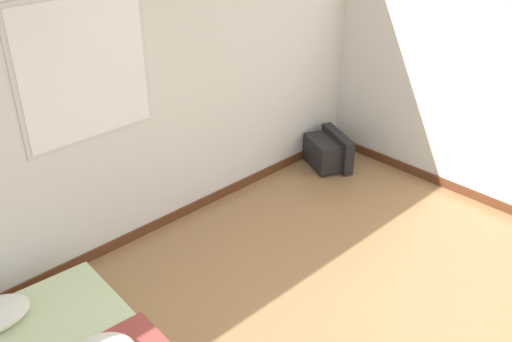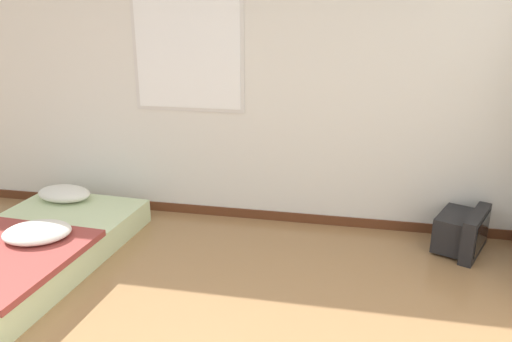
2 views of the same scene
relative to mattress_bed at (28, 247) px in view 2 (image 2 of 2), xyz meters
name	(u,v)px [view 2 (image 2 of 2)]	position (x,y,z in m)	size (l,w,h in m)	color
wall_back	(201,85)	(1.09, 1.28, 1.15)	(8.16, 0.08, 2.60)	silver
mattress_bed	(28,247)	(0.00, 0.00, 0.00)	(1.27, 2.07, 0.36)	beige
crt_tv	(462,231)	(3.47, 0.94, 0.04)	(0.52, 0.61, 0.37)	black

